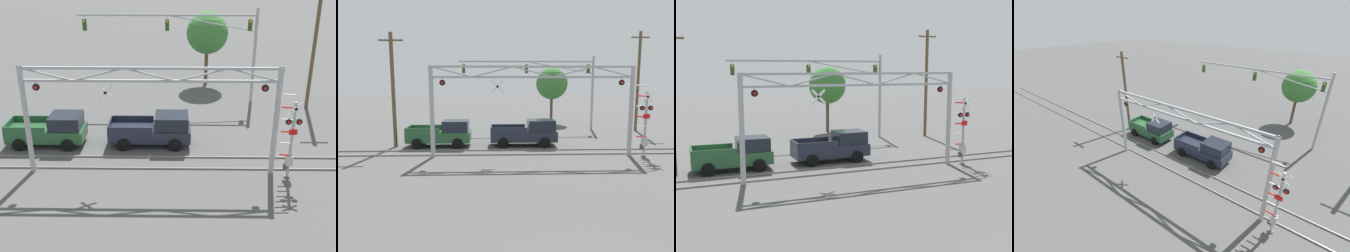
# 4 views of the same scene
# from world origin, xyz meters

# --- Properties ---
(rail_track_near) EXTENTS (80.00, 0.08, 0.10)m
(rail_track_near) POSITION_xyz_m (0.00, 15.67, 0.05)
(rail_track_near) COLOR gray
(rail_track_near) RESTS_ON ground_plane
(rail_track_far) EXTENTS (80.00, 0.08, 0.10)m
(rail_track_far) POSITION_xyz_m (0.00, 17.10, 0.05)
(rail_track_far) COLOR gray
(rail_track_far) RESTS_ON ground_plane
(crossing_gantry) EXTENTS (13.79, 0.31, 6.13)m
(crossing_gantry) POSITION_xyz_m (-0.01, 15.38, 4.08)
(crossing_gantry) COLOR #9EA0A5
(crossing_gantry) RESTS_ON ground_plane
(crossing_signal_mast) EXTENTS (1.20, 0.35, 4.90)m
(crossing_signal_mast) POSITION_xyz_m (7.51, 14.84, 2.11)
(crossing_signal_mast) COLOR #9EA0A5
(crossing_signal_mast) RESTS_ON ground_plane
(traffic_signal_span) EXTENTS (13.82, 0.39, 7.57)m
(traffic_signal_span) POSITION_xyz_m (3.94, 27.04, 5.35)
(traffic_signal_span) COLOR #9EA0A5
(traffic_signal_span) RESTS_ON ground_plane
(pickup_truck_lead) EXTENTS (5.18, 2.26, 2.04)m
(pickup_truck_lead) POSITION_xyz_m (0.05, 19.02, 1.00)
(pickup_truck_lead) COLOR #1E2333
(pickup_truck_lead) RESTS_ON ground_plane
(pickup_truck_following) EXTENTS (4.89, 2.26, 2.04)m
(pickup_truck_following) POSITION_xyz_m (-6.59, 18.92, 1.00)
(pickup_truck_following) COLOR #23512D
(pickup_truck_following) RESTS_ON ground_plane
(utility_pole_left) EXTENTS (1.80, 0.28, 8.70)m
(utility_pole_left) POSITION_xyz_m (-10.26, 18.76, 4.49)
(utility_pole_left) COLOR brown
(utility_pole_left) RESTS_ON ground_plane
(utility_pole_right) EXTENTS (1.80, 0.28, 9.85)m
(utility_pole_right) POSITION_xyz_m (11.76, 25.88, 5.07)
(utility_pole_right) COLOR brown
(utility_pole_right) RESTS_ON ground_plane
(background_tree_beyond_span) EXTENTS (3.69, 3.69, 6.52)m
(background_tree_beyond_span) POSITION_xyz_m (4.18, 31.95, 4.66)
(background_tree_beyond_span) COLOR brown
(background_tree_beyond_span) RESTS_ON ground_plane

